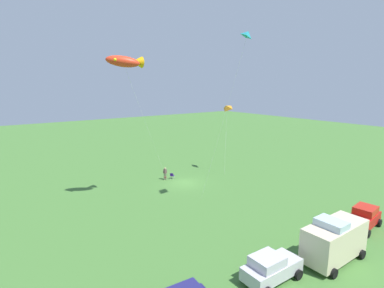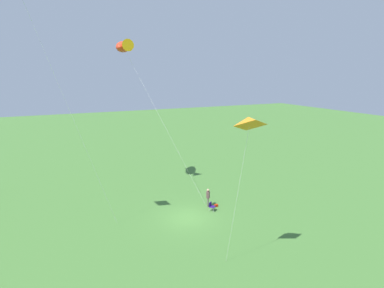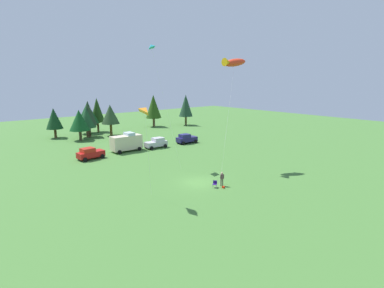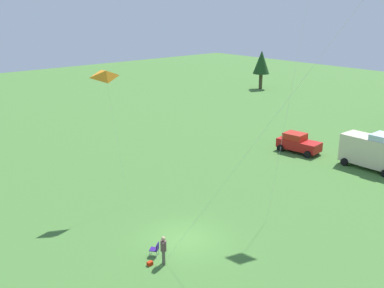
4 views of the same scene
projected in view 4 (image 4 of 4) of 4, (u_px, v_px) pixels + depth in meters
name	position (u px, v px, depth m)	size (l,w,h in m)	color
ground_plane	(185.00, 239.00, 28.21)	(160.00, 160.00, 0.00)	#417230
person_kite_flyer	(163.00, 248.00, 25.23)	(0.51, 0.45, 1.74)	#555146
folding_chair	(155.00, 248.00, 26.22)	(0.67, 0.67, 0.82)	navy
backpack_on_grass	(150.00, 263.00, 25.39)	(0.32, 0.22, 0.22)	#BA240A
car_red_sedan	(298.00, 143.00, 44.56)	(4.38, 2.62, 1.89)	#B41815
van_camper_beige	(373.00, 151.00, 39.95)	(5.40, 2.60, 3.34)	beige
kite_delta_orange	(106.00, 75.00, 30.46)	(1.44, 1.73, 10.06)	orange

